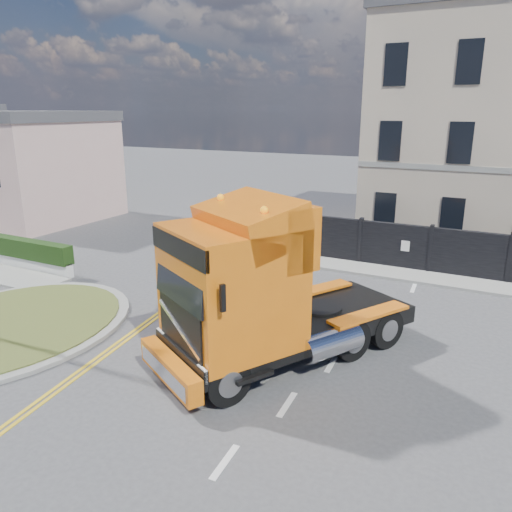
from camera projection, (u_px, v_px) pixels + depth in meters
The scene contains 8 objects.
ground at pixel (245, 336), 15.37m from camera, with size 120.00×120.00×0.00m, color #424244.
traffic_island at pixel (7, 326), 15.87m from camera, with size 6.80×6.80×0.17m.
hedge_wall at pixel (4, 249), 22.15m from camera, with size 8.00×0.55×1.35m.
seaside_bldg_pink at pixel (31, 171), 30.98m from camera, with size 8.00×8.00×6.00m, color beige.
hoarding_fence at pixel (497, 258), 19.87m from camera, with size 18.80×0.25×2.00m.
georgian_building at pixel (504, 128), 25.15m from camera, with size 12.30×10.30×12.80m.
pavement_far at pixel (477, 285), 19.61m from camera, with size 20.00×1.60×0.12m, color gray.
truck at pixel (256, 295), 13.12m from camera, with size 6.09×7.90×4.49m.
Camera 1 is at (6.74, -12.31, 6.74)m, focal length 35.00 mm.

